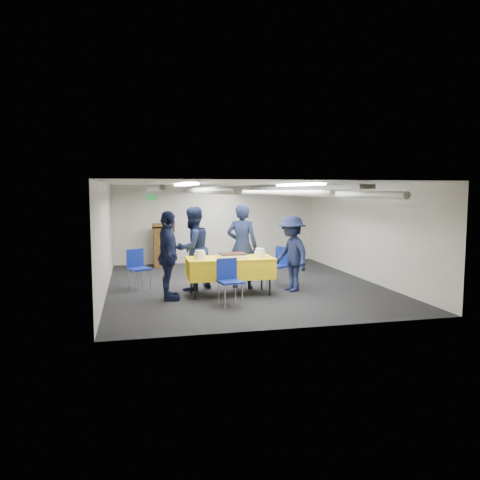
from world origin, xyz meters
name	(u,v)px	position (x,y,z in m)	size (l,w,h in m)	color
ground	(243,285)	(0.00, 0.00, 0.00)	(7.00, 7.00, 0.00)	black
room_shell	(243,205)	(0.09, 0.41, 1.81)	(6.00, 7.00, 2.30)	beige
serving_table	(230,268)	(-0.50, -0.91, 0.56)	(1.78, 0.85, 0.77)	black
sheet_cake	(233,255)	(-0.45, -0.93, 0.82)	(0.55, 0.43, 0.09)	white
plate_stack_left	(200,255)	(-1.13, -0.96, 0.85)	(0.23, 0.23, 0.17)	white
plate_stack_right	(260,253)	(0.12, -0.96, 0.85)	(0.22, 0.22, 0.18)	white
podium	(163,245)	(-1.60, 3.05, 0.61)	(0.62, 0.53, 1.25)	brown
chair_near	(229,277)	(-0.70, -1.77, 0.53)	(0.48, 0.48, 0.87)	gray
chair_right	(280,262)	(0.80, -0.23, 0.53)	(0.58, 0.58, 0.87)	gray
chair_left	(137,265)	(-2.35, 0.08, 0.53)	(0.56, 0.56, 0.87)	gray
sailor_a	(242,246)	(-0.11, -0.33, 0.93)	(0.68, 0.45, 1.86)	black
sailor_b	(193,248)	(-1.19, -0.28, 0.90)	(0.87, 0.68, 1.80)	black
sailor_c	(168,256)	(-1.77, -1.12, 0.88)	(1.03, 0.43, 1.75)	black
sailor_d	(291,253)	(0.85, -0.86, 0.81)	(1.04, 0.60, 1.61)	black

